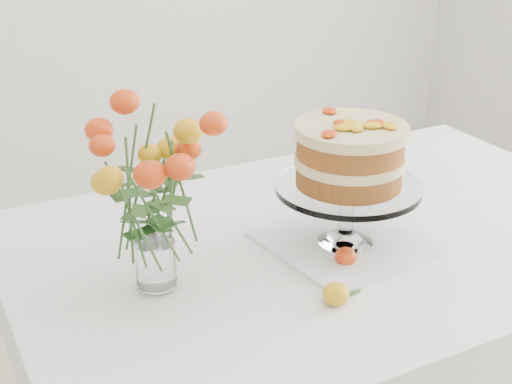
% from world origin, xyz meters
% --- Properties ---
extents(table, '(1.43, 0.93, 0.76)m').
position_xyz_m(table, '(0.00, 0.00, 0.67)').
color(table, tan).
rests_on(table, ground).
extents(napkin, '(0.34, 0.34, 0.01)m').
position_xyz_m(napkin, '(-0.02, -0.06, 0.76)').
color(napkin, white).
rests_on(napkin, table).
extents(cake_stand, '(0.30, 0.30, 0.27)m').
position_xyz_m(cake_stand, '(-0.02, -0.06, 0.95)').
color(cake_stand, white).
rests_on(cake_stand, napkin).
extents(rose_vase, '(0.31, 0.31, 0.39)m').
position_xyz_m(rose_vase, '(-0.44, -0.03, 0.99)').
color(rose_vase, white).
rests_on(rose_vase, table).
extents(loose_rose_near, '(0.09, 0.05, 0.04)m').
position_xyz_m(loose_rose_near, '(-0.16, -0.24, 0.78)').
color(loose_rose_near, orange).
rests_on(loose_rose_near, table).
extents(loose_rose_far, '(0.08, 0.04, 0.04)m').
position_xyz_m(loose_rose_far, '(-0.07, -0.13, 0.77)').
color(loose_rose_far, '#BF2D09').
rests_on(loose_rose_far, table).
extents(stray_petal_a, '(0.03, 0.02, 0.00)m').
position_xyz_m(stray_petal_a, '(-0.12, -0.10, 0.76)').
color(stray_petal_a, '#F1B30F').
rests_on(stray_petal_a, table).
extents(stray_petal_b, '(0.03, 0.02, 0.00)m').
position_xyz_m(stray_petal_b, '(-0.02, -0.14, 0.76)').
color(stray_petal_b, '#F1B30F').
rests_on(stray_petal_b, table).
extents(stray_petal_c, '(0.03, 0.02, 0.00)m').
position_xyz_m(stray_petal_c, '(0.02, -0.18, 0.76)').
color(stray_petal_c, '#F1B30F').
rests_on(stray_petal_c, table).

